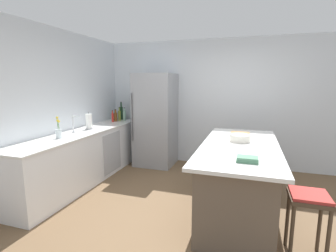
% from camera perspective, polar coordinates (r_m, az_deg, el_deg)
% --- Properties ---
extents(ground_plane, '(7.20, 7.20, 0.00)m').
position_cam_1_polar(ground_plane, '(3.55, 6.14, -19.37)').
color(ground_plane, brown).
extents(wall_rear, '(6.00, 0.10, 2.60)m').
position_cam_1_polar(wall_rear, '(5.34, 11.49, 5.06)').
color(wall_rear, silver).
rests_on(wall_rear, ground_plane).
extents(wall_left, '(0.10, 6.00, 2.60)m').
position_cam_1_polar(wall_left, '(4.34, -27.07, 3.11)').
color(wall_left, silver).
rests_on(wall_left, ground_plane).
extents(counter_run_left, '(0.64, 3.10, 0.90)m').
position_cam_1_polar(counter_run_left, '(4.68, -18.24, -6.46)').
color(counter_run_left, white).
rests_on(counter_run_left, ground_plane).
extents(kitchen_island, '(0.97, 2.24, 0.93)m').
position_cam_1_polar(kitchen_island, '(3.56, 15.71, -11.25)').
color(kitchen_island, brown).
rests_on(kitchen_island, ground_plane).
extents(refrigerator, '(0.78, 0.78, 1.91)m').
position_cam_1_polar(refrigerator, '(5.27, -2.84, 1.41)').
color(refrigerator, '#93969B').
rests_on(refrigerator, ground_plane).
extents(bar_stool, '(0.36, 0.36, 0.68)m').
position_cam_1_polar(bar_stool, '(2.88, 29.33, -15.54)').
color(bar_stool, '#473828').
rests_on(bar_stool, ground_plane).
extents(sink_faucet, '(0.15, 0.05, 0.30)m').
position_cam_1_polar(sink_faucet, '(4.43, -20.67, 0.53)').
color(sink_faucet, silver).
rests_on(sink_faucet, counter_run_left).
extents(flower_vase, '(0.09, 0.09, 0.33)m').
position_cam_1_polar(flower_vase, '(4.10, -23.61, -1.28)').
color(flower_vase, silver).
rests_on(flower_vase, counter_run_left).
extents(paper_towel_roll, '(0.14, 0.14, 0.31)m').
position_cam_1_polar(paper_towel_roll, '(4.71, -17.54, 0.94)').
color(paper_towel_roll, gray).
rests_on(paper_towel_roll, counter_run_left).
extents(wine_bottle, '(0.07, 0.07, 0.40)m').
position_cam_1_polar(wine_bottle, '(5.78, -10.57, 3.07)').
color(wine_bottle, '#19381E').
rests_on(wine_bottle, counter_run_left).
extents(gin_bottle, '(0.07, 0.07, 0.28)m').
position_cam_1_polar(gin_bottle, '(5.63, -9.88, 2.47)').
color(gin_bottle, '#8CB79E').
rests_on(gin_bottle, counter_run_left).
extents(olive_oil_bottle, '(0.06, 0.06, 0.30)m').
position_cam_1_polar(olive_oil_bottle, '(5.59, -10.99, 2.37)').
color(olive_oil_bottle, olive).
rests_on(olive_oil_bottle, counter_run_left).
extents(whiskey_bottle, '(0.07, 0.07, 0.26)m').
position_cam_1_polar(whiskey_bottle, '(5.54, -11.83, 2.14)').
color(whiskey_bottle, brown).
rests_on(whiskey_bottle, counter_run_left).
extents(hot_sauce_bottle, '(0.04, 0.04, 0.25)m').
position_cam_1_polar(hot_sauce_bottle, '(5.47, -12.48, 2.01)').
color(hot_sauce_bottle, red).
rests_on(hot_sauce_bottle, counter_run_left).
extents(cookbook_stack, '(0.22, 0.16, 0.05)m').
position_cam_1_polar(cookbook_stack, '(2.72, 17.60, -7.22)').
color(cookbook_stack, '#4C7F60').
rests_on(cookbook_stack, kitchen_island).
extents(mixing_bowl, '(0.27, 0.27, 0.10)m').
position_cam_1_polar(mixing_bowl, '(3.59, 16.06, -2.64)').
color(mixing_bowl, silver).
rests_on(mixing_bowl, kitchen_island).
extents(cutting_board, '(0.29, 0.22, 0.02)m').
position_cam_1_polar(cutting_board, '(4.15, 16.07, -1.56)').
color(cutting_board, '#9E7042').
rests_on(cutting_board, kitchen_island).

